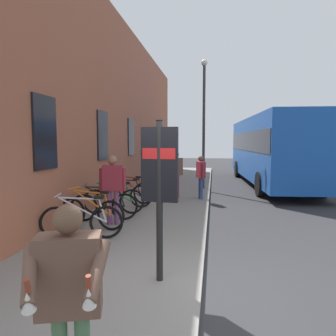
{
  "coord_description": "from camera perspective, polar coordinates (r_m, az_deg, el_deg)",
  "views": [
    {
      "loc": [
        -4.21,
        -0.14,
        2.21
      ],
      "look_at": [
        3.39,
        0.99,
        1.54
      ],
      "focal_mm": 32.77,
      "sensor_mm": 36.0,
      "label": 1
    }
  ],
  "objects": [
    {
      "name": "bicycle_leaning_wall",
      "position": [
        9.01,
        -10.04,
        -5.98
      ],
      "size": [
        0.5,
        1.75,
        0.97
      ],
      "color": "black",
      "rests_on": "sidewalk_pavement"
    },
    {
      "name": "city_bus",
      "position": [
        16.23,
        18.65,
        3.7
      ],
      "size": [
        10.63,
        3.13,
        3.35
      ],
      "color": "#1951B2",
      "rests_on": "ground"
    },
    {
      "name": "bicycle_end_of_row",
      "position": [
        10.48,
        -7.24,
        -4.4
      ],
      "size": [
        0.5,
        1.75,
        0.97
      ],
      "color": "black",
      "rests_on": "sidewalk_pavement"
    },
    {
      "name": "bicycle_mid_rack",
      "position": [
        7.63,
        -14.05,
        -8.05
      ],
      "size": [
        0.49,
        1.76,
        0.97
      ],
      "color": "black",
      "rests_on": "sidewalk_pavement"
    },
    {
      "name": "sidewalk_pavement",
      "position": [
        12.54,
        -0.34,
        -4.88
      ],
      "size": [
        24.0,
        3.5,
        0.12
      ],
      "primitive_type": "cube",
      "color": "gray",
      "rests_on": "ground"
    },
    {
      "name": "pedestrian_near_bus",
      "position": [
        11.22,
        1.48,
        -0.33
      ],
      "size": [
        0.55,
        0.49,
        1.72
      ],
      "color": "maroon",
      "rests_on": "sidewalk_pavement"
    },
    {
      "name": "station_facade",
      "position": [
        13.84,
        -8.26,
        10.46
      ],
      "size": [
        22.0,
        0.65,
        7.09
      ],
      "color": "#9E563D",
      "rests_on": "ground"
    },
    {
      "name": "bicycle_far_end",
      "position": [
        8.3,
        -11.71,
        -6.95
      ],
      "size": [
        0.64,
        1.72,
        0.97
      ],
      "color": "black",
      "rests_on": "sidewalk_pavement"
    },
    {
      "name": "pedestrian_by_facade",
      "position": [
        11.19,
        6.12,
        -0.83
      ],
      "size": [
        0.57,
        0.37,
        1.57
      ],
      "color": "#334C8C",
      "rests_on": "sidewalk_pavement"
    },
    {
      "name": "transit_info_sign",
      "position": [
        4.5,
        -1.6,
        -1.31
      ],
      "size": [
        0.14,
        0.56,
        2.4
      ],
      "color": "black",
      "rests_on": "sidewalk_pavement"
    },
    {
      "name": "ground",
      "position": [
        10.48,
        13.07,
        -7.32
      ],
      "size": [
        60.0,
        60.0,
        0.0
      ],
      "primitive_type": "plane",
      "color": "#2D2D30"
    },
    {
      "name": "street_lamp",
      "position": [
        13.7,
        6.69,
        10.01
      ],
      "size": [
        0.28,
        0.28,
        5.62
      ],
      "color": "#333338",
      "rests_on": "sidewalk_pavement"
    },
    {
      "name": "pedestrian_crossing_street",
      "position": [
        7.77,
        -10.27,
        -2.67
      ],
      "size": [
        0.36,
        0.64,
        1.75
      ],
      "color": "#723F72",
      "rests_on": "sidewalk_pavement"
    },
    {
      "name": "bicycle_nearest_sign",
      "position": [
        9.79,
        -8.05,
        -5.06
      ],
      "size": [
        0.48,
        1.76,
        0.97
      ],
      "color": "black",
      "rests_on": "sidewalk_pavement"
    },
    {
      "name": "tourist_with_hotdogs",
      "position": [
        2.55,
        -17.93,
        -20.46
      ],
      "size": [
        0.66,
        0.65,
        1.63
      ],
      "color": "#4C724C",
      "rests_on": "sidewalk_pavement"
    },
    {
      "name": "bicycle_by_door",
      "position": [
        6.89,
        -15.72,
        -9.51
      ],
      "size": [
        0.56,
        1.74,
        0.97
      ],
      "color": "black",
      "rests_on": "sidewalk_pavement"
    }
  ]
}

